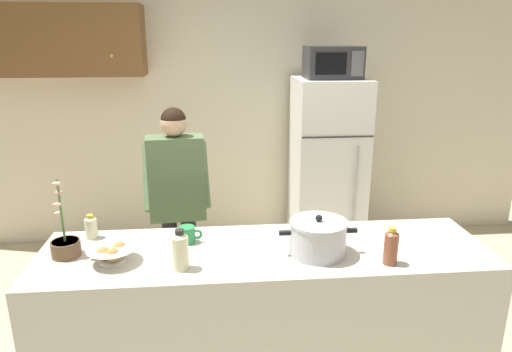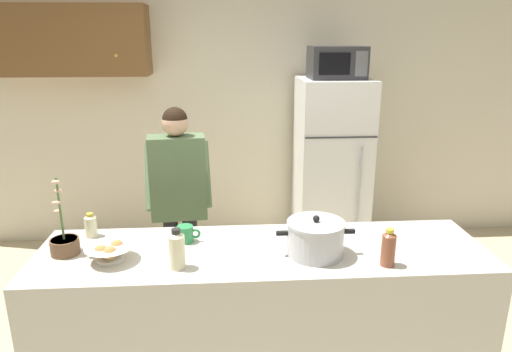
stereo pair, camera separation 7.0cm
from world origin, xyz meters
name	(u,v)px [view 2 (the right image)]	position (x,y,z in m)	size (l,w,h in m)	color
back_wall_unit	(221,103)	(-0.22, 2.27, 1.40)	(6.00, 0.48, 2.60)	beige
kitchen_island	(262,322)	(0.00, 0.00, 0.46)	(2.45, 0.68, 0.92)	beige
refrigerator	(331,168)	(0.80, 1.85, 0.83)	(0.64, 0.68, 1.67)	white
microwave	(337,63)	(0.80, 1.83, 1.81)	(0.48, 0.37, 0.28)	#2D2D30
person_near_pot	(178,189)	(-0.54, 0.91, 0.97)	(0.51, 0.44, 1.57)	black
cooking_pot	(315,238)	(0.27, -0.08, 1.01)	(0.42, 0.31, 0.22)	silver
coffee_mug	(186,234)	(-0.42, 0.13, 0.97)	(0.13, 0.09, 0.10)	#2D8C4C
bread_bowl	(110,252)	(-0.80, -0.08, 0.97)	(0.25, 0.25, 0.10)	white
bottle_near_edge	(388,248)	(0.61, -0.22, 1.02)	(0.07, 0.07, 0.20)	brown
bottle_mid_counter	(177,249)	(-0.44, -0.18, 1.02)	(0.08, 0.08, 0.21)	beige
bottle_far_corner	(91,225)	(-0.98, 0.24, 0.99)	(0.07, 0.07, 0.14)	beige
potted_orchid	(65,243)	(-1.06, 0.02, 0.98)	(0.15, 0.15, 0.43)	brown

